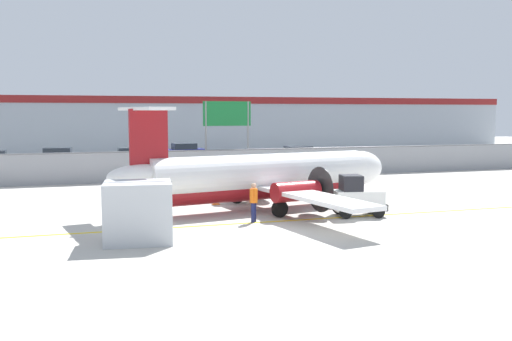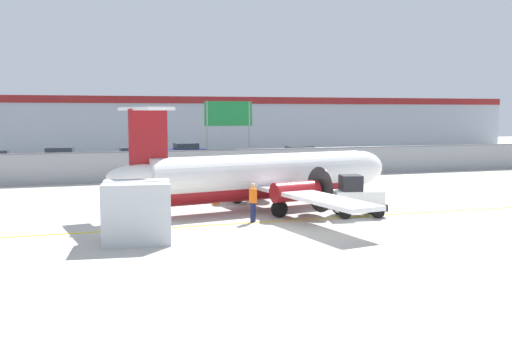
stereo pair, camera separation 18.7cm
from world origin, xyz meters
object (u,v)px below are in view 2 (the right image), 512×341
Objects in this scene: baggage_tug at (357,198)px; parked_car_5 at (301,155)px; commuter_airplane at (267,176)px; parked_car_1 at (61,157)px; ground_crew_worker at (253,200)px; highway_sign at (228,120)px; parked_car_3 at (185,152)px; traffic_cone_near_right at (216,198)px; traffic_cone_near_left at (357,195)px; parked_car_6 at (366,156)px; cargo_container at (137,212)px; parked_car_4 at (260,158)px; parked_car_2 at (134,157)px.

baggage_tug reaches higher than parked_car_5.
commuter_airplane is 3.68× the size of parked_car_1.
ground_crew_worker is 0.31× the size of highway_sign.
parked_car_3 is (-2.29, 31.72, 0.04)m from baggage_tug.
parked_car_5 is (12.12, 18.90, 0.58)m from traffic_cone_near_right.
traffic_cone_near_left is 28.74m from parked_car_1.
ground_crew_worker is 2.66× the size of traffic_cone_near_left.
parked_car_6 is (9.45, 16.90, 0.58)m from traffic_cone_near_left.
parked_car_1 and parked_car_5 have the same top height.
highway_sign reaches higher than parked_car_5.
cargo_container is 31.75m from parked_car_6.
parked_car_5 is 10.89m from highway_sign.
cargo_container reaches higher than parked_car_3.
parked_car_4 is (7.13, 21.73, -0.06)m from ground_crew_worker.
parked_car_3 and parked_car_6 have the same top height.
parked_car_4 is (12.23, 24.03, -0.21)m from cargo_container.
parked_car_6 is at bearing 39.85° from commuter_airplane.
parked_car_6 is (11.55, 21.03, 0.04)m from baggage_tug.
baggage_tug is 24.96m from parked_car_5.
parked_car_4 reaches higher than traffic_cone_near_left.
parked_car_1 is 16.34m from highway_sign.
parked_car_1 is 1.03× the size of parked_car_4.
parked_car_4 is (2.22, 21.74, 0.04)m from baggage_tug.
cargo_container is 13.72m from traffic_cone_near_left.
parked_car_2 and parked_car_4 have the same top height.
traffic_cone_near_right is 0.15× the size of parked_car_5.
cargo_container is at bearing -122.03° from traffic_cone_near_right.
traffic_cone_near_right is 22.46m from parked_car_5.
parked_car_4 is (5.51, 18.67, -0.71)m from commuter_airplane.
traffic_cone_near_left is 20.45m from parked_car_5.
commuter_airplane is at bearing -168.89° from traffic_cone_near_left.
parked_car_3 is at bearing 77.43° from commuter_airplane.
commuter_airplane reaches higher than baggage_tug.
traffic_cone_near_right is at bearing -107.14° from highway_sign.
commuter_airplane is 6.42× the size of baggage_tug.
parked_car_3 and parked_car_4 have the same top height.
parked_car_6 is at bearing -35.00° from parked_car_5.
commuter_airplane is 3.52m from ground_crew_worker.
traffic_cone_near_left is at bearing -106.10° from parked_car_5.
highway_sign is (-13.04, -3.33, 3.24)m from parked_car_6.
cargo_container reaches higher than parked_car_1.
highway_sign is at bearing -64.65° from ground_crew_worker.
traffic_cone_near_right is 21.35m from parked_car_2.
highway_sign reaches higher than traffic_cone_near_right.
parked_car_3 is 17.49m from parked_car_6.
highway_sign is at bearing 73.63° from cargo_container.
baggage_tug is 0.57× the size of parked_car_1.
parked_car_6 is 13.85m from highway_sign.
commuter_airplane is 4.56m from baggage_tug.
cargo_container is 26.96m from parked_car_4.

